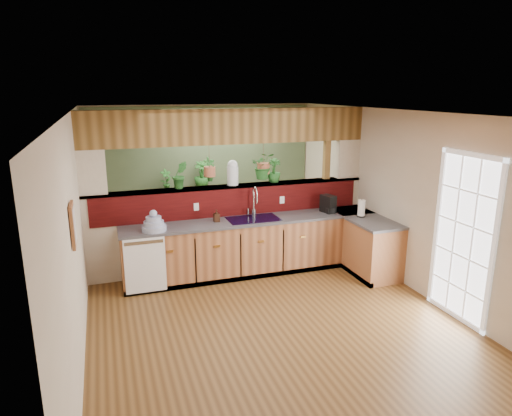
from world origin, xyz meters
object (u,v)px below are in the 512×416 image
object	(u,v)px
shelving_console	(187,211)
paper_towel	(361,209)
coffee_maker	(328,205)
glass_jar	(233,173)
soap_dispenser	(216,216)
dish_stack	(154,224)
faucet	(254,200)

from	to	relation	value
shelving_console	paper_towel	bearing A→B (deg)	-68.68
coffee_maker	glass_jar	bearing A→B (deg)	149.29
soap_dispenser	dish_stack	bearing A→B (deg)	-170.35
dish_stack	soap_dispenser	distance (m)	0.98
faucet	shelving_console	xyz separation A→B (m)	(-0.74, 2.12, -0.66)
coffee_maker	dish_stack	bearing A→B (deg)	166.00
faucet	paper_towel	xyz separation A→B (m)	(1.62, -0.58, -0.13)
glass_jar	shelving_console	xyz separation A→B (m)	(-0.44, 1.90, -1.09)
dish_stack	paper_towel	distance (m)	3.26
soap_dispenser	glass_jar	size ratio (longest dim) A/B	0.47
paper_towel	shelving_console	bearing A→B (deg)	131.01
coffee_maker	glass_jar	size ratio (longest dim) A/B	0.71
paper_towel	glass_jar	distance (m)	2.15
dish_stack	faucet	bearing A→B (deg)	9.85
dish_stack	coffee_maker	xyz separation A→B (m)	(2.87, 0.10, 0.04)
paper_towel	shelving_console	xyz separation A→B (m)	(-2.35, 2.71, -0.53)
faucet	glass_jar	distance (m)	0.57
shelving_console	dish_stack	bearing A→B (deg)	-130.06
soap_dispenser	paper_towel	size ratio (longest dim) A/B	0.65
dish_stack	soap_dispenser	xyz separation A→B (m)	(0.97, 0.17, -0.00)
coffee_maker	paper_towel	world-z (taller)	paper_towel
dish_stack	coffee_maker	bearing A→B (deg)	2.09
soap_dispenser	coffee_maker	size ratio (longest dim) A/B	0.66
shelving_console	glass_jar	bearing A→B (deg)	-96.57
soap_dispenser	glass_jar	bearing A→B (deg)	42.92
dish_stack	glass_jar	size ratio (longest dim) A/B	0.88
coffee_maker	shelving_console	distance (m)	3.08
soap_dispenser	glass_jar	distance (m)	0.78
coffee_maker	shelving_console	bearing A→B (deg)	114.56
soap_dispenser	paper_towel	bearing A→B (deg)	-11.61
coffee_maker	paper_towel	xyz separation A→B (m)	(0.38, -0.41, 0.00)
coffee_maker	glass_jar	xyz separation A→B (m)	(-1.53, 0.40, 0.56)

